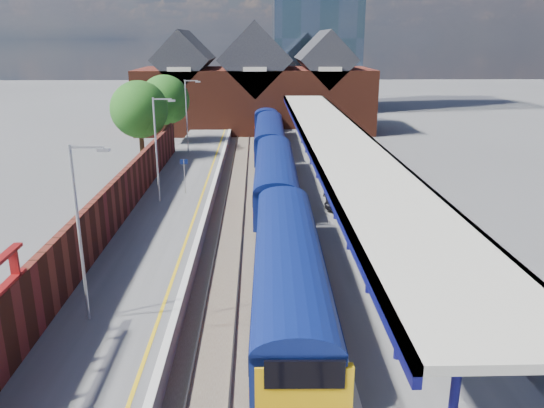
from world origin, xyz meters
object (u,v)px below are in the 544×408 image
at_px(lamp_post_d, 188,112).
at_px(parked_car_blue, 382,217).
at_px(train, 272,152).
at_px(parked_car_red, 473,325).
at_px(lamp_post_b, 82,224).
at_px(platform_sign, 184,170).
at_px(parked_car_dark, 359,204).
at_px(lamp_post_c, 158,144).
at_px(parked_car_silver, 492,332).

height_order(lamp_post_d, parked_car_blue, lamp_post_d).
bearing_deg(train, parked_car_red, -77.26).
bearing_deg(lamp_post_b, parked_car_red, -7.98).
bearing_deg(parked_car_red, lamp_post_d, 26.42).
xyz_separation_m(lamp_post_d, platform_sign, (1.36, -14.00, -2.30)).
xyz_separation_m(train, parked_car_blue, (6.09, -16.12, -0.59)).
relative_size(platform_sign, parked_car_red, 0.65).
distance_m(parked_car_red, parked_car_dark, 15.09).
relative_size(platform_sign, parked_car_dark, 0.58).
bearing_deg(lamp_post_c, train, 53.91).
distance_m(lamp_post_c, parked_car_red, 23.28).
distance_m(platform_sign, parked_car_silver, 24.64).
relative_size(lamp_post_c, parked_car_silver, 1.56).
xyz_separation_m(platform_sign, parked_car_dark, (11.63, -4.98, -1.06)).
height_order(platform_sign, parked_car_blue, platform_sign).
distance_m(lamp_post_d, platform_sign, 14.25).
distance_m(platform_sign, parked_car_blue, 14.62).
height_order(lamp_post_d, platform_sign, lamp_post_d).
height_order(parked_car_red, parked_car_silver, parked_car_silver).
bearing_deg(lamp_post_b, platform_sign, 85.67).
relative_size(train, parked_car_silver, 14.66).
distance_m(parked_car_silver, parked_car_dark, 15.76).
distance_m(lamp_post_b, parked_car_dark, 18.70).
xyz_separation_m(train, lamp_post_c, (-7.86, -10.78, 2.87)).
height_order(parked_car_red, parked_car_dark, parked_car_red).
xyz_separation_m(platform_sign, parked_car_silver, (13.42, -20.64, -0.95)).
height_order(parked_car_red, parked_car_blue, parked_car_red).
bearing_deg(train, lamp_post_c, -126.09).
distance_m(train, parked_car_silver, 30.23).
distance_m(lamp_post_b, platform_sign, 18.20).
bearing_deg(platform_sign, train, 53.51).
height_order(platform_sign, parked_car_dark, platform_sign).
height_order(lamp_post_d, parked_car_silver, lamp_post_d).
height_order(lamp_post_c, parked_car_silver, lamp_post_c).
xyz_separation_m(lamp_post_d, parked_car_silver, (14.79, -34.64, -3.25)).
bearing_deg(lamp_post_b, parked_car_dark, 45.05).
bearing_deg(lamp_post_d, lamp_post_b, -90.00).
height_order(lamp_post_c, parked_car_dark, lamp_post_c).
height_order(lamp_post_c, parked_car_red, lamp_post_c).
relative_size(train, lamp_post_c, 9.42).
xyz_separation_m(parked_car_red, parked_car_dark, (-1.37, 15.03, -0.02)).
height_order(lamp_post_d, parked_car_dark, lamp_post_d).
height_order(parked_car_silver, parked_car_dark, parked_car_silver).
bearing_deg(lamp_post_d, parked_car_silver, -66.89).
xyz_separation_m(train, platform_sign, (-6.49, -8.78, 0.57)).
distance_m(parked_car_red, parked_car_blue, 12.67).
xyz_separation_m(lamp_post_c, parked_car_red, (14.36, -18.01, -3.34)).
relative_size(lamp_post_b, parked_car_blue, 1.82).
height_order(lamp_post_d, parked_car_red, lamp_post_d).
height_order(train, parked_car_dark, train).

